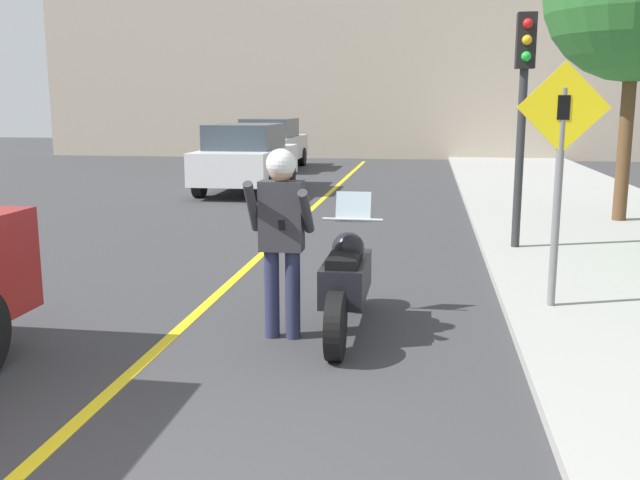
# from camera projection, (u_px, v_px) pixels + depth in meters

# --- Properties ---
(road_center_line) EXTENTS (0.12, 36.00, 0.01)m
(road_center_line) POSITION_uv_depth(u_px,v_px,m) (247.00, 268.00, 9.56)
(road_center_line) COLOR yellow
(road_center_line) RESTS_ON ground
(building_backdrop) EXTENTS (28.00, 1.20, 6.49)m
(building_backdrop) POSITION_uv_depth(u_px,v_px,m) (384.00, 76.00, 28.29)
(building_backdrop) COLOR #B2A38E
(building_backdrop) RESTS_ON ground
(motorcycle) EXTENTS (0.62, 2.20, 1.29)m
(motorcycle) POSITION_uv_depth(u_px,v_px,m) (346.00, 281.00, 6.86)
(motorcycle) COLOR black
(motorcycle) RESTS_ON ground
(person_biker) EXTENTS (0.59, 0.48, 1.78)m
(person_biker) POSITION_uv_depth(u_px,v_px,m) (281.00, 223.00, 6.54)
(person_biker) COLOR #282D4C
(person_biker) RESTS_ON ground
(crossing_sign) EXTENTS (0.91, 0.08, 2.49)m
(crossing_sign) POSITION_uv_depth(u_px,v_px,m) (560.00, 162.00, 7.16)
(crossing_sign) COLOR slate
(crossing_sign) RESTS_ON sidewalk_curb
(traffic_light) EXTENTS (0.26, 0.30, 3.31)m
(traffic_light) POSITION_uv_depth(u_px,v_px,m) (524.00, 86.00, 10.04)
(traffic_light) COLOR #2D2D30
(traffic_light) RESTS_ON sidewalk_curb
(parked_car_white) EXTENTS (1.88, 4.20, 1.68)m
(parked_car_white) POSITION_uv_depth(u_px,v_px,m) (247.00, 157.00, 17.70)
(parked_car_white) COLOR black
(parked_car_white) RESTS_ON ground
(parked_car_silver) EXTENTS (1.88, 4.20, 1.68)m
(parked_car_silver) POSITION_uv_depth(u_px,v_px,m) (271.00, 143.00, 23.88)
(parked_car_silver) COLOR black
(parked_car_silver) RESTS_ON ground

